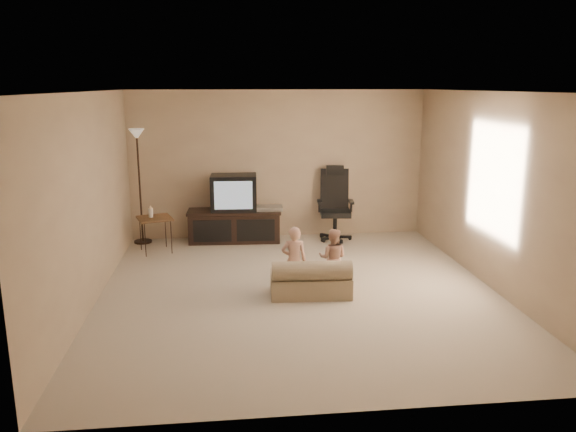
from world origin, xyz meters
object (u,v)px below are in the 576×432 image
object	(u,v)px
office_chair	(335,213)
toddler_left	(294,261)
tv_stand	(235,214)
child_sofa	(311,281)
side_table	(154,219)
toddler_right	(333,258)
floor_lamp	(138,161)

from	to	relation	value
office_chair	toddler_left	xyz separation A→B (m)	(-1.01, -2.51, -0.01)
tv_stand	child_sofa	world-z (taller)	tv_stand
tv_stand	toddler_left	xyz separation A→B (m)	(0.69, -2.57, -0.03)
side_table	toddler_right	world-z (taller)	toddler_right
child_sofa	toddler_right	world-z (taller)	toddler_right
side_table	floor_lamp	bearing A→B (deg)	116.44
side_table	child_sofa	bearing A→B (deg)	-45.05
child_sofa	tv_stand	bearing A→B (deg)	111.78
floor_lamp	child_sofa	world-z (taller)	floor_lamp
tv_stand	side_table	bearing A→B (deg)	-155.55
side_table	floor_lamp	world-z (taller)	floor_lamp
toddler_left	side_table	bearing A→B (deg)	-42.83
office_chair	toddler_left	world-z (taller)	office_chair
office_chair	floor_lamp	bearing A→B (deg)	-175.83
tv_stand	side_table	world-z (taller)	tv_stand
tv_stand	child_sofa	bearing A→B (deg)	-68.89
side_table	child_sofa	size ratio (longest dim) A/B	0.73
floor_lamp	toddler_right	xyz separation A→B (m)	(2.76, -2.42, -0.99)
office_chair	floor_lamp	xyz separation A→B (m)	(-3.23, 0.12, 0.93)
office_chair	child_sofa	distance (m)	2.73
toddler_left	toddler_right	distance (m)	0.57
tv_stand	side_table	size ratio (longest dim) A/B	2.12
tv_stand	toddler_left	size ratio (longest dim) A/B	1.82
toddler_left	floor_lamp	bearing A→B (deg)	-45.87
child_sofa	toddler_right	bearing A→B (deg)	45.18
floor_lamp	tv_stand	bearing A→B (deg)	-2.18
office_chair	side_table	xyz separation A→B (m)	(-2.95, -0.44, 0.09)
child_sofa	toddler_right	xyz separation A→B (m)	(0.33, 0.30, 0.19)
toddler_right	toddler_left	bearing A→B (deg)	40.65
child_sofa	toddler_left	bearing A→B (deg)	159.43
child_sofa	toddler_right	distance (m)	0.48
child_sofa	toddler_left	world-z (taller)	toddler_left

